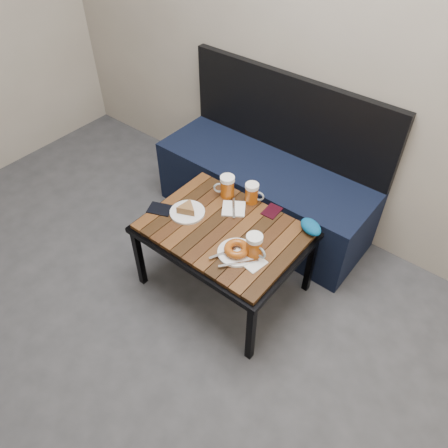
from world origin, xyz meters
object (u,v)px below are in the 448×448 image
Objects in this scene: passport_burgundy at (272,211)px; beer_mug_centre at (252,193)px; passport_navy at (160,209)px; plate_pie at (187,210)px; bench at (265,187)px; beer_mug_left at (227,186)px; plate_bagel at (237,250)px; knit_pouch at (311,227)px; beer_mug_right at (254,246)px; cafe_table at (224,234)px.

beer_mug_centre is at bearing 177.69° from passport_burgundy.
plate_pie is at bearing 94.72° from passport_navy.
beer_mug_left is (0.01, -0.41, 0.26)m from bench.
plate_bagel is (0.32, -0.72, 0.22)m from bench.
plate_pie is 1.42× the size of knit_pouch.
beer_mug_left is 0.51m from knit_pouch.
passport_burgundy is 0.24m from knit_pouch.
plate_bagel is (0.38, -0.07, 0.00)m from plate_pie.
beer_mug_right is at bearing 71.76° from passport_navy.
plate_bagel is at bearing -9.91° from plate_pie.
cafe_table is 4.45× the size of plate_pie.
plate_pie is 0.46m from passport_burgundy.
cafe_table is 0.28m from beer_mug_left.
beer_mug_right is at bearing -13.79° from cafe_table.
bench is 6.13× the size of plate_bagel.
knit_pouch is (0.20, 0.36, 0.01)m from plate_bagel.
cafe_table is 0.24m from plate_pie.
plate_pie is 0.83× the size of plate_bagel.
plate_bagel is at bearing 67.54° from passport_navy.
knit_pouch reaches higher than passport_navy.
beer_mug_left is at bearing 178.46° from beer_mug_centre.
plate_bagel is 0.52m from passport_navy.
plate_bagel is at bearing -32.43° from cafe_table.
passport_burgundy is (0.13, 0.00, -0.06)m from beer_mug_centre.
beer_mug_centre is 0.63× the size of plate_pie.
bench is at bearing 84.16° from plate_pie.
beer_mug_right is 1.02× the size of passport_navy.
bench reaches higher than beer_mug_centre.
beer_mug_left is 1.19× the size of passport_burgundy.
plate_pie is 0.39m from plate_bagel.
beer_mug_left is 0.26m from plate_pie.
bench is at bearing 129.43° from beer_mug_right.
plate_pie is at bearing -145.63° from beer_mug_centre.
beer_mug_centre reaches higher than passport_burgundy.
cafe_table is at bearing 83.38° from passport_navy.
knit_pouch is at bearing 60.93° from plate_bagel.
knit_pouch is (0.24, 0.00, 0.03)m from passport_burgundy.
plate_bagel is 1.72× the size of knit_pouch.
cafe_table is 0.38m from passport_navy.
plate_pie is at bearing -153.29° from knit_pouch.
knit_pouch is (0.52, -0.36, 0.23)m from bench.
cafe_table is at bearing 88.93° from beer_mug_left.
passport_navy and passport_burgundy have the same top height.
cafe_table is 0.26m from beer_mug_right.
beer_mug_right is 0.46m from plate_pie.
bench is at bearing 113.58° from plate_bagel.
passport_navy is at bearing -105.56° from bench.
beer_mug_left reaches higher than passport_navy.
cafe_table is 0.29m from passport_burgundy.
passport_navy is (-0.52, -0.00, -0.02)m from plate_bagel.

